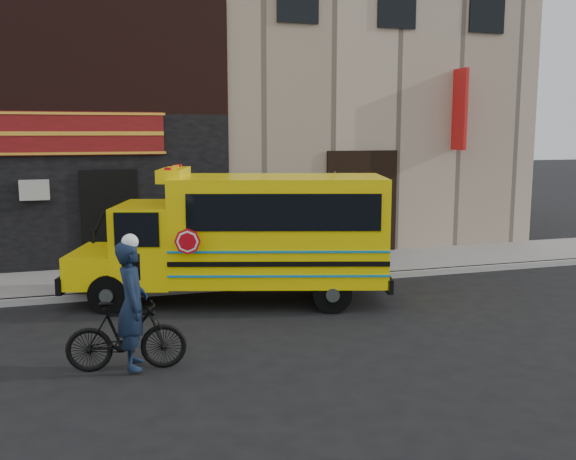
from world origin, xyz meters
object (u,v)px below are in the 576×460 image
(bicycle, at_px, (126,336))
(cyclist, at_px, (132,308))
(school_bus, at_px, (248,233))
(sign_pole, at_px, (335,221))

(bicycle, height_order, cyclist, cyclist)
(school_bus, distance_m, sign_pole, 2.72)
(cyclist, bearing_deg, sign_pole, -44.34)
(school_bus, bearing_deg, cyclist, -127.53)
(sign_pole, xyz_separation_m, cyclist, (-5.18, -4.67, -0.53))
(sign_pole, bearing_deg, cyclist, -137.92)
(school_bus, relative_size, sign_pole, 2.64)
(sign_pole, bearing_deg, bicycle, -138.65)
(school_bus, xyz_separation_m, cyclist, (-2.71, -3.52, -0.51))
(cyclist, bearing_deg, school_bus, -33.94)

